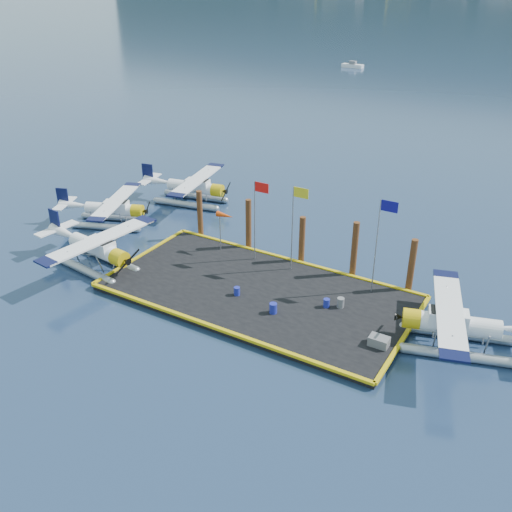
% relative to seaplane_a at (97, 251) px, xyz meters
% --- Properties ---
extents(ground, '(4000.00, 4000.00, 0.00)m').
position_rel_seaplane_a_xyz_m(ground, '(11.70, 2.64, -1.48)').
color(ground, '#19314C').
rests_on(ground, ground).
extents(dock, '(20.00, 10.00, 0.40)m').
position_rel_seaplane_a_xyz_m(dock, '(11.70, 2.64, -1.28)').
color(dock, black).
rests_on(dock, ground).
extents(dock_bumpers, '(20.25, 10.25, 0.18)m').
position_rel_seaplane_a_xyz_m(dock_bumpers, '(11.70, 2.64, -0.99)').
color(dock_bumpers, gold).
rests_on(dock_bumpers, dock).
extents(seaplane_a, '(8.70, 9.60, 3.40)m').
position_rel_seaplane_a_xyz_m(seaplane_a, '(0.00, 0.00, 0.00)').
color(seaplane_a, '#949BA2').
rests_on(seaplane_a, ground).
extents(seaplane_b, '(8.00, 8.47, 3.06)m').
position_rel_seaplane_a_xyz_m(seaplane_b, '(-4.48, 6.28, -0.15)').
color(seaplane_b, '#949BA2').
rests_on(seaplane_b, ground).
extents(seaplane_c, '(8.55, 9.32, 3.30)m').
position_rel_seaplane_a_xyz_m(seaplane_c, '(-1.56, 13.67, -0.04)').
color(seaplane_c, '#949BA2').
rests_on(seaplane_c, ground).
extents(seaplane_d, '(8.76, 9.39, 3.35)m').
position_rel_seaplane_a_xyz_m(seaplane_d, '(24.16, 3.38, -0.02)').
color(seaplane_d, '#949BA2').
rests_on(seaplane_d, ground).
extents(drum_1, '(0.48, 0.48, 0.67)m').
position_rel_seaplane_a_xyz_m(drum_1, '(13.90, 0.81, -0.74)').
color(drum_1, navy).
rests_on(drum_1, dock).
extents(drum_2, '(0.40, 0.40, 0.57)m').
position_rel_seaplane_a_xyz_m(drum_2, '(16.45, 3.13, -0.80)').
color(drum_2, navy).
rests_on(drum_2, dock).
extents(drum_3, '(0.40, 0.40, 0.56)m').
position_rel_seaplane_a_xyz_m(drum_3, '(10.82, 1.47, -0.80)').
color(drum_3, navy).
rests_on(drum_3, dock).
extents(drum_4, '(0.46, 0.46, 0.64)m').
position_rel_seaplane_a_xyz_m(drum_4, '(17.22, 3.57, -0.76)').
color(drum_4, slate).
rests_on(drum_4, dock).
extents(crate, '(1.12, 0.75, 0.56)m').
position_rel_seaplane_a_xyz_m(crate, '(20.70, 0.93, -0.80)').
color(crate, slate).
rests_on(crate, dock).
extents(flagpole_red, '(1.14, 0.08, 6.00)m').
position_rel_seaplane_a_xyz_m(flagpole_red, '(9.41, 6.44, 2.92)').
color(flagpole_red, gray).
rests_on(flagpole_red, dock).
extents(flagpole_yellow, '(1.14, 0.08, 6.20)m').
position_rel_seaplane_a_xyz_m(flagpole_yellow, '(12.41, 6.44, 3.03)').
color(flagpole_yellow, gray).
rests_on(flagpole_yellow, dock).
extents(flagpole_blue, '(1.14, 0.08, 6.50)m').
position_rel_seaplane_a_xyz_m(flagpole_blue, '(18.40, 6.44, 3.21)').
color(flagpole_blue, gray).
rests_on(flagpole_blue, dock).
extents(windsock, '(1.40, 0.44, 3.12)m').
position_rel_seaplane_a_xyz_m(windsock, '(6.68, 6.44, 1.75)').
color(windsock, gray).
rests_on(windsock, dock).
extents(piling_0, '(0.44, 0.44, 4.00)m').
position_rel_seaplane_a_xyz_m(piling_0, '(3.20, 8.04, 0.52)').
color(piling_0, '#4C2715').
rests_on(piling_0, ground).
extents(piling_1, '(0.44, 0.44, 4.20)m').
position_rel_seaplane_a_xyz_m(piling_1, '(7.70, 8.04, 0.62)').
color(piling_1, '#4C2715').
rests_on(piling_1, ground).
extents(piling_2, '(0.44, 0.44, 3.80)m').
position_rel_seaplane_a_xyz_m(piling_2, '(12.20, 8.04, 0.42)').
color(piling_2, '#4C2715').
rests_on(piling_2, ground).
extents(piling_3, '(0.44, 0.44, 4.30)m').
position_rel_seaplane_a_xyz_m(piling_3, '(16.20, 8.04, 0.67)').
color(piling_3, '#4C2715').
rests_on(piling_3, ground).
extents(piling_4, '(0.44, 0.44, 4.00)m').
position_rel_seaplane_a_xyz_m(piling_4, '(20.20, 8.04, 0.52)').
color(piling_4, '#4C2715').
rests_on(piling_4, ground).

